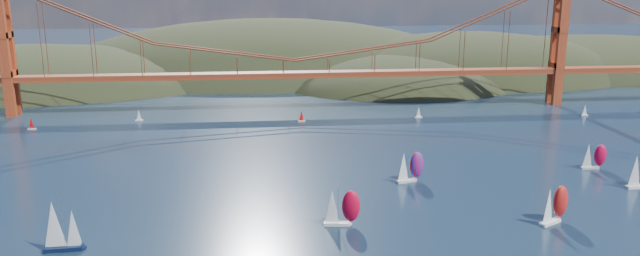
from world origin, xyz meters
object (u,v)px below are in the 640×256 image
object	(u,v)px
racer_0	(341,207)
racer_1	(554,204)
sloop_navy	(60,227)
racer_rwb	(410,166)
racer_3	(594,156)

from	to	relation	value
racer_0	racer_1	size ratio (longest dim) A/B	0.97
sloop_navy	racer_0	bearing A→B (deg)	3.57
racer_1	sloop_navy	bearing A→B (deg)	153.18
racer_1	racer_rwb	world-z (taller)	racer_1
racer_1	racer_rwb	size ratio (longest dim) A/B	1.04
sloop_navy	racer_3	world-z (taller)	sloop_navy
racer_3	racer_1	bearing A→B (deg)	-128.04
racer_1	racer_3	bearing A→B (deg)	22.31
racer_3	racer_rwb	xyz separation A→B (m)	(-59.78, -6.34, 0.52)
racer_0	racer_1	xyz separation A→B (m)	(51.78, -3.79, 0.14)
racer_0	sloop_navy	bearing A→B (deg)	-167.41
racer_0	racer_3	distance (m)	91.42
sloop_navy	racer_0	size ratio (longest dim) A/B	1.27
racer_3	racer_rwb	bearing A→B (deg)	-173.15
racer_1	racer_3	xyz separation A→B (m)	(32.18, 39.96, -0.71)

